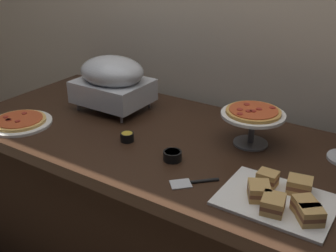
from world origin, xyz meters
The scene contains 9 objects.
back_wall centered at (0.00, 0.50, 1.20)m, with size 4.40×0.04×2.40m, color #B7A893.
buffet_table centered at (0.00, 0.00, 0.39)m, with size 1.90×0.84×0.76m.
chafing_dish centered at (-0.40, 0.12, 0.91)m, with size 0.34×0.27×0.26m.
pizza_plate_front centered at (-0.64, -0.26, 0.77)m, with size 0.29×0.29×0.03m.
pizza_plate_center centered at (0.30, 0.13, 0.88)m, with size 0.25×0.25×0.15m.
sandwich_platter centered at (0.55, -0.21, 0.78)m, with size 0.35×0.27×0.06m.
sauce_cup_near centered at (0.11, -0.16, 0.78)m, with size 0.07×0.07×0.04m.
sauce_cup_far centered at (-0.13, -0.12, 0.78)m, with size 0.06×0.06×0.04m.
serving_spatula centered at (0.25, -0.26, 0.76)m, with size 0.14×0.14×0.01m.
Camera 1 is at (0.84, -1.31, 1.53)m, focal length 44.23 mm.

